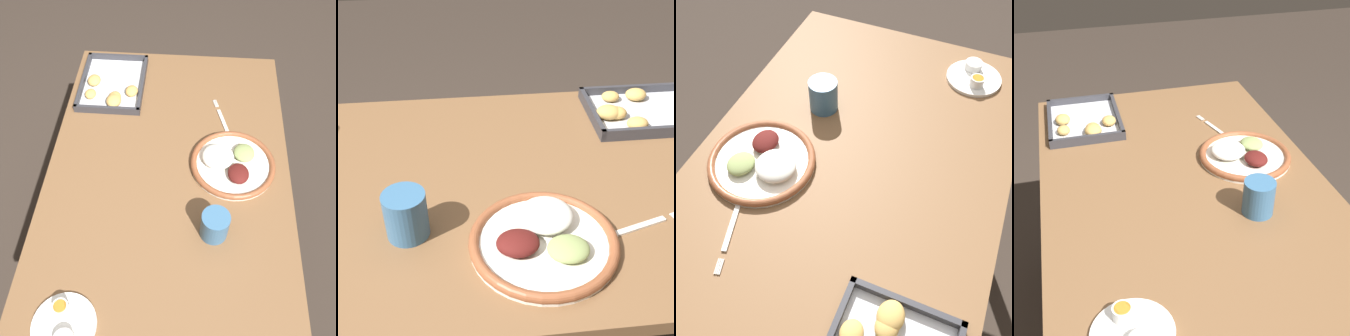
% 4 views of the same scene
% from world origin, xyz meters
% --- Properties ---
extents(dining_table, '(1.24, 0.78, 0.76)m').
position_xyz_m(dining_table, '(0.00, 0.00, 0.64)').
color(dining_table, brown).
rests_on(dining_table, ground_plane).
extents(dinner_plate, '(0.27, 0.27, 0.05)m').
position_xyz_m(dinner_plate, '(0.07, -0.20, 0.77)').
color(dinner_plate, white).
rests_on(dinner_plate, dining_table).
extents(fork, '(0.21, 0.07, 0.00)m').
position_xyz_m(fork, '(0.25, -0.18, 0.76)').
color(fork, silver).
rests_on(fork, dining_table).
extents(baking_tray, '(0.30, 0.24, 0.04)m').
position_xyz_m(baking_tray, '(0.40, 0.24, 0.77)').
color(baking_tray, '#333338').
rests_on(baking_tray, dining_table).
extents(drinking_cup, '(0.08, 0.08, 0.09)m').
position_xyz_m(drinking_cup, '(-0.18, -0.15, 0.81)').
color(drinking_cup, '#38668E').
rests_on(drinking_cup, dining_table).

